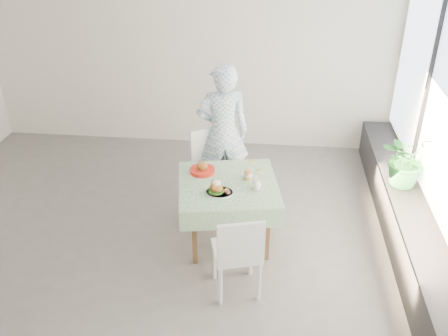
# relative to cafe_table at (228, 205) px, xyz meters

# --- Properties ---
(floor) EXTENTS (6.00, 6.00, 0.00)m
(floor) POSITION_rel_cafe_table_xyz_m (-0.83, -0.01, -0.46)
(floor) COLOR #5F5D5A
(floor) RESTS_ON ground
(wall_back) EXTENTS (6.00, 0.02, 2.80)m
(wall_back) POSITION_rel_cafe_table_xyz_m (-0.83, 2.49, 0.94)
(wall_back) COLOR silver
(wall_back) RESTS_ON ground
(wall_front) EXTENTS (6.00, 0.02, 2.80)m
(wall_front) POSITION_rel_cafe_table_xyz_m (-0.83, -2.51, 0.94)
(wall_front) COLOR silver
(wall_front) RESTS_ON ground
(window_ledge) EXTENTS (0.40, 4.80, 0.50)m
(window_ledge) POSITION_rel_cafe_table_xyz_m (1.97, -0.01, -0.21)
(window_ledge) COLOR black
(window_ledge) RESTS_ON ground
(cafe_table) EXTENTS (1.21, 1.21, 0.74)m
(cafe_table) POSITION_rel_cafe_table_xyz_m (0.00, 0.00, 0.00)
(cafe_table) COLOR brown
(cafe_table) RESTS_ON ground
(chair_far) EXTENTS (0.61, 0.61, 0.94)m
(chair_far) POSITION_rel_cafe_table_xyz_m (-0.26, 0.77, -0.17)
(chair_far) COLOR white
(chair_far) RESTS_ON ground
(chair_near) EXTENTS (0.54, 0.54, 0.92)m
(chair_near) POSITION_rel_cafe_table_xyz_m (0.16, -0.81, -0.18)
(chair_near) COLOR white
(chair_near) RESTS_ON ground
(diner) EXTENTS (0.72, 0.55, 1.77)m
(diner) POSITION_rel_cafe_table_xyz_m (-0.16, 0.95, 0.42)
(diner) COLOR #7EA6CA
(diner) RESTS_ON ground
(main_dish) EXTENTS (0.29, 0.29, 0.15)m
(main_dish) POSITION_rel_cafe_table_xyz_m (-0.09, -0.21, 0.33)
(main_dish) COLOR white
(main_dish) RESTS_ON cafe_table
(juice_cup_orange) EXTENTS (0.10, 0.10, 0.27)m
(juice_cup_orange) POSITION_rel_cafe_table_xyz_m (0.21, 0.11, 0.34)
(juice_cup_orange) COLOR white
(juice_cup_orange) RESTS_ON cafe_table
(juice_cup_lemonade) EXTENTS (0.10, 0.10, 0.29)m
(juice_cup_lemonade) POSITION_rel_cafe_table_xyz_m (0.30, -0.09, 0.35)
(juice_cup_lemonade) COLOR white
(juice_cup_lemonade) RESTS_ON cafe_table
(second_dish) EXTENTS (0.28, 0.28, 0.13)m
(second_dish) POSITION_rel_cafe_table_xyz_m (-0.31, 0.21, 0.32)
(second_dish) COLOR red
(second_dish) RESTS_ON cafe_table
(potted_plant) EXTENTS (0.78, 0.76, 0.65)m
(potted_plant) POSITION_rel_cafe_table_xyz_m (1.97, 0.61, 0.37)
(potted_plant) COLOR #267334
(potted_plant) RESTS_ON window_ledge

